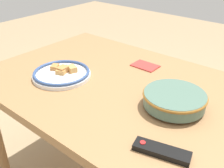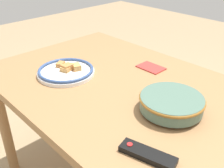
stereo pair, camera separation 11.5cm
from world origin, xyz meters
The scene contains 5 objects.
dining_table centered at (0.00, 0.00, 0.66)m, with size 1.46×0.89×0.74m.
noodle_bowl centered at (-0.23, 0.02, 0.78)m, with size 0.25×0.25×0.07m.
food_plate centered at (0.33, 0.12, 0.76)m, with size 0.28×0.28×0.05m.
tv_remote centered at (-0.32, 0.27, 0.75)m, with size 0.19×0.10×0.02m.
folded_napkin centered at (0.08, -0.24, 0.74)m, with size 0.13×0.09×0.01m.
Camera 1 is at (-0.60, 0.85, 1.33)m, focal length 42.00 mm.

